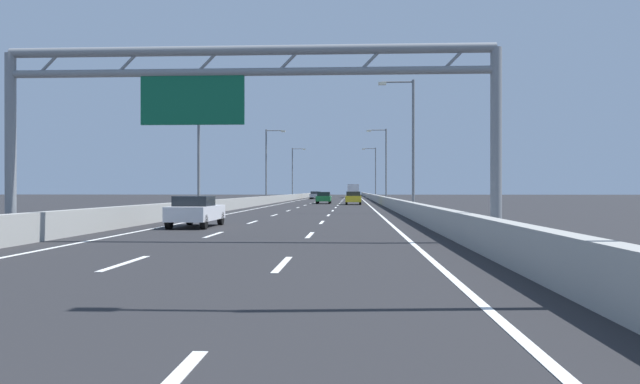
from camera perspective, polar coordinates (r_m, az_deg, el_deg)
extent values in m
plane|color=#262628|center=(101.35, 1.07, -0.77)|extent=(260.00, 260.00, 0.00)
cube|color=white|center=(14.81, -17.55, -6.29)|extent=(0.16, 3.00, 0.01)
cube|color=white|center=(23.41, -9.79, -3.90)|extent=(0.16, 3.00, 0.01)
cube|color=white|center=(32.24, -6.25, -2.79)|extent=(0.16, 3.00, 0.01)
cube|color=white|center=(41.14, -4.24, -2.14)|extent=(0.16, 3.00, 0.01)
cube|color=white|center=(50.07, -2.94, -1.73)|extent=(0.16, 3.00, 0.01)
cube|color=white|center=(59.03, -2.04, -1.44)|extent=(0.16, 3.00, 0.01)
cube|color=white|center=(67.99, -1.38, -1.23)|extent=(0.16, 3.00, 0.01)
cube|color=white|center=(76.97, -0.87, -1.06)|extent=(0.16, 3.00, 0.01)
cube|color=white|center=(85.95, -0.47, -0.94)|extent=(0.16, 3.00, 0.01)
cube|color=white|center=(94.93, -0.14, -0.83)|extent=(0.16, 3.00, 0.01)
cube|color=white|center=(103.92, 0.13, -0.74)|extent=(0.16, 3.00, 0.01)
cube|color=white|center=(112.91, 0.35, -0.67)|extent=(0.16, 3.00, 0.01)
cube|color=white|center=(121.90, 0.55, -0.61)|extent=(0.16, 3.00, 0.01)
cube|color=white|center=(130.89, 0.72, -0.55)|extent=(0.16, 3.00, 0.01)
cube|color=white|center=(139.88, 0.86, -0.51)|extent=(0.16, 3.00, 0.01)
cube|color=white|center=(148.88, 0.99, -0.47)|extent=(0.16, 3.00, 0.01)
cube|color=white|center=(157.87, 1.10, -0.43)|extent=(0.16, 3.00, 0.01)
cube|color=white|center=(13.97, -3.48, -6.67)|extent=(0.16, 3.00, 0.01)
cube|color=white|center=(22.89, -0.94, -3.99)|extent=(0.16, 3.00, 0.01)
cube|color=white|center=(31.86, 0.16, -2.82)|extent=(0.16, 3.00, 0.01)
cube|color=white|center=(40.84, 0.78, -2.16)|extent=(0.16, 3.00, 0.01)
cube|color=white|center=(49.83, 1.18, -1.74)|extent=(0.16, 3.00, 0.01)
cube|color=white|center=(58.82, 1.45, -1.45)|extent=(0.16, 3.00, 0.01)
cube|color=white|center=(67.82, 1.66, -1.23)|extent=(0.16, 3.00, 0.01)
cube|color=white|center=(76.81, 1.81, -1.07)|extent=(0.16, 3.00, 0.01)
cube|color=white|center=(85.81, 1.93, -0.94)|extent=(0.16, 3.00, 0.01)
cube|color=white|center=(94.81, 2.03, -0.83)|extent=(0.16, 3.00, 0.01)
cube|color=white|center=(103.80, 2.11, -0.74)|extent=(0.16, 3.00, 0.01)
cube|color=white|center=(112.80, 2.18, -0.67)|extent=(0.16, 3.00, 0.01)
cube|color=white|center=(121.80, 2.24, -0.61)|extent=(0.16, 3.00, 0.01)
cube|color=white|center=(130.80, 2.29, -0.56)|extent=(0.16, 3.00, 0.01)
cube|color=white|center=(139.80, 2.34, -0.51)|extent=(0.16, 3.00, 0.01)
cube|color=white|center=(148.80, 2.37, -0.47)|extent=(0.16, 3.00, 0.01)
cube|color=white|center=(157.79, 2.41, -0.43)|extent=(0.16, 3.00, 0.01)
cube|color=white|center=(89.71, -2.53, -0.89)|extent=(0.16, 176.00, 0.01)
cube|color=white|center=(89.31, 4.19, -0.89)|extent=(0.16, 176.00, 0.01)
cube|color=#9E9E99|center=(111.76, -2.29, -0.44)|extent=(0.45, 220.00, 0.95)
cube|color=#9E9E99|center=(111.34, 4.80, -0.44)|extent=(0.45, 220.00, 0.95)
cylinder|color=gray|center=(22.88, -26.65, 3.74)|extent=(0.36, 0.36, 6.20)
cylinder|color=gray|center=(20.42, 15.94, 4.18)|extent=(0.36, 0.36, 6.20)
cylinder|color=gray|center=(20.64, -6.63, 12.85)|extent=(15.86, 0.32, 0.32)
cylinder|color=gray|center=(20.50, -6.63, 10.94)|extent=(15.86, 0.26, 0.26)
cylinder|color=gray|center=(22.60, -23.70, 10.82)|extent=(0.74, 0.10, 0.74)
cylinder|color=gray|center=(21.57, -17.28, 11.34)|extent=(0.74, 0.10, 0.74)
cylinder|color=gray|center=(20.82, -10.30, 11.75)|extent=(0.74, 0.10, 0.74)
cylinder|color=gray|center=(20.39, -2.89, 12.00)|extent=(0.74, 0.10, 0.74)
cylinder|color=gray|center=(20.30, 4.72, 12.06)|extent=(0.74, 0.10, 0.74)
cylinder|color=gray|center=(20.55, 12.27, 11.91)|extent=(0.74, 0.10, 0.74)
cube|color=#0F5B3D|center=(20.73, -11.69, 8.30)|extent=(3.40, 0.12, 1.60)
cylinder|color=slate|center=(45.50, -11.13, 4.05)|extent=(0.20, 0.20, 9.50)
cylinder|color=slate|center=(45.79, -9.78, 9.83)|extent=(2.20, 0.12, 0.12)
cube|color=#F2EAC6|center=(45.54, -8.41, 9.75)|extent=(0.56, 0.28, 0.20)
cylinder|color=slate|center=(44.35, 8.61, 4.15)|extent=(0.20, 0.20, 9.50)
cylinder|color=slate|center=(44.81, 7.19, 10.04)|extent=(2.20, 0.12, 0.12)
cube|color=#F2EAC6|center=(44.72, 5.76, 9.93)|extent=(0.56, 0.28, 0.20)
cylinder|color=slate|center=(79.89, -4.99, 2.38)|extent=(0.20, 0.20, 9.50)
cylinder|color=slate|center=(80.06, -4.21, 5.68)|extent=(2.20, 0.12, 0.12)
cube|color=#F2EAC6|center=(79.92, -3.42, 5.62)|extent=(0.56, 0.28, 0.20)
cylinder|color=slate|center=(79.24, 6.12, 2.40)|extent=(0.20, 0.20, 9.50)
cylinder|color=slate|center=(79.50, 5.32, 5.72)|extent=(2.20, 0.12, 0.12)
cube|color=#F2EAC6|center=(79.45, 4.53, 5.65)|extent=(0.56, 0.28, 0.20)
cylinder|color=slate|center=(114.67, -2.56, 1.71)|extent=(0.20, 0.20, 9.50)
cylinder|color=slate|center=(114.79, -2.01, 4.01)|extent=(2.20, 0.12, 0.12)
cube|color=#F2EAC6|center=(114.69, -1.47, 3.96)|extent=(0.56, 0.28, 0.20)
cylinder|color=slate|center=(114.22, 5.15, 1.72)|extent=(0.20, 0.20, 9.50)
cylinder|color=slate|center=(114.40, 4.60, 4.02)|extent=(2.20, 0.12, 0.12)
cube|color=#F2EAC6|center=(114.37, 4.05, 3.97)|extent=(0.56, 0.28, 0.20)
cube|color=#A8ADB2|center=(115.76, -0.48, -0.34)|extent=(1.71, 4.45, 0.63)
cube|color=black|center=(115.92, -0.48, -0.06)|extent=(1.50, 1.91, 0.48)
cylinder|color=black|center=(117.49, -0.80, -0.48)|extent=(0.22, 0.64, 0.64)
cylinder|color=black|center=(117.40, -0.07, -0.48)|extent=(0.22, 0.64, 0.64)
cylinder|color=black|center=(114.14, -0.91, -0.50)|extent=(0.22, 0.64, 0.64)
cylinder|color=black|center=(114.05, -0.16, -0.50)|extent=(0.22, 0.64, 0.64)
cube|color=yellow|center=(71.33, 3.09, -0.63)|extent=(1.79, 4.23, 0.69)
cube|color=black|center=(70.75, 3.10, -0.16)|extent=(1.58, 2.02, 0.50)
cylinder|color=black|center=(72.90, 2.47, -0.89)|extent=(0.22, 0.64, 0.64)
cylinder|color=black|center=(72.90, 3.71, -0.89)|extent=(0.22, 0.64, 0.64)
cylinder|color=black|center=(69.77, 2.45, -0.93)|extent=(0.22, 0.64, 0.64)
cylinder|color=black|center=(69.77, 3.74, -0.93)|extent=(0.22, 0.64, 0.64)
cube|color=#1E7A38|center=(75.83, 0.34, -0.61)|extent=(1.75, 4.57, 0.61)
cube|color=black|center=(76.11, 0.35, -0.19)|extent=(1.54, 2.07, 0.51)
cylinder|color=black|center=(77.60, -0.16, -0.82)|extent=(0.22, 0.64, 0.64)
cylinder|color=black|center=(77.53, 0.96, -0.82)|extent=(0.22, 0.64, 0.64)
cylinder|color=black|center=(74.14, -0.31, -0.87)|extent=(0.22, 0.64, 0.64)
cylinder|color=black|center=(74.07, 0.87, -0.87)|extent=(0.22, 0.64, 0.64)
cube|color=orange|center=(122.50, -0.30, -0.31)|extent=(1.80, 4.61, 0.61)
cube|color=black|center=(122.79, -0.29, -0.07)|extent=(1.58, 1.99, 0.45)
cylinder|color=black|center=(124.30, -0.61, -0.45)|extent=(0.22, 0.64, 0.64)
cylinder|color=black|center=(124.21, 0.11, -0.45)|extent=(0.22, 0.64, 0.64)
cylinder|color=black|center=(120.80, -0.72, -0.47)|extent=(0.22, 0.64, 0.64)
cylinder|color=black|center=(120.71, 0.03, -0.47)|extent=(0.22, 0.64, 0.64)
cube|color=silver|center=(28.49, -11.34, -1.90)|extent=(1.72, 4.45, 0.64)
cube|color=black|center=(28.09, -11.54, -0.82)|extent=(1.52, 1.82, 0.45)
cylinder|color=black|center=(30.31, -11.94, -2.38)|extent=(0.22, 0.64, 0.64)
cylinder|color=black|center=(29.96, -9.15, -2.41)|extent=(0.22, 0.64, 0.64)
cylinder|color=black|center=(27.09, -13.76, -2.69)|extent=(0.22, 0.64, 0.64)
cylinder|color=black|center=(26.70, -10.67, -2.73)|extent=(0.22, 0.64, 0.64)
cube|color=silver|center=(140.86, 3.08, 0.07)|extent=(2.47, 2.32, 1.87)
cube|color=silver|center=(136.62, 3.08, 0.20)|extent=(2.47, 5.76, 2.50)
cylinder|color=black|center=(141.12, 2.63, -0.31)|extent=(0.28, 0.96, 0.96)
cylinder|color=black|center=(141.13, 3.52, -0.31)|extent=(0.28, 0.96, 0.96)
cylinder|color=black|center=(135.15, 2.62, -0.33)|extent=(0.28, 0.96, 0.96)
cylinder|color=black|center=(135.15, 3.54, -0.33)|extent=(0.28, 0.96, 0.96)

